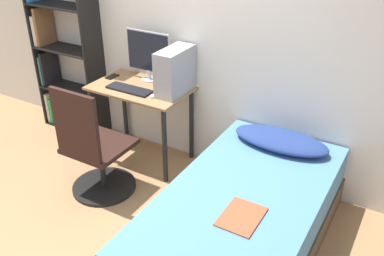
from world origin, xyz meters
TOP-DOWN VIEW (x-y plane):
  - ground_plane at (0.00, 0.00)m, footprint 14.00×14.00m
  - wall_back at (0.00, 1.43)m, footprint 8.00×0.05m
  - desk at (-0.27, 1.12)m, footprint 0.92×0.57m
  - bookshelf at (-1.41, 1.26)m, footprint 0.75×0.29m
  - office_chair at (-0.28, 0.45)m, footprint 0.57×0.57m
  - bed at (1.10, 0.43)m, footprint 1.02×1.94m
  - pillow at (1.10, 1.14)m, footprint 0.78×0.36m
  - magazine at (1.19, 0.19)m, footprint 0.24×0.32m
  - monitor at (-0.29, 1.30)m, footprint 0.47×0.16m
  - keyboard at (-0.31, 1.00)m, footprint 0.44×0.15m
  - pc_tower at (0.08, 1.18)m, footprint 0.19×0.41m
  - mouse at (-0.04, 1.00)m, footprint 0.06×0.09m
  - phone at (-0.64, 1.17)m, footprint 0.07×0.14m

SIDE VIEW (x-z plane):
  - ground_plane at x=0.00m, z-range 0.00..0.00m
  - bed at x=1.10m, z-range 0.00..0.53m
  - office_chair at x=-0.28m, z-range -0.13..0.90m
  - magazine at x=1.19m, z-range 0.53..0.54m
  - pillow at x=1.10m, z-range 0.53..0.64m
  - desk at x=-0.27m, z-range 0.24..1.01m
  - phone at x=-0.64m, z-range 0.76..0.77m
  - keyboard at x=-0.31m, z-range 0.76..0.78m
  - mouse at x=-0.04m, z-range 0.76..0.78m
  - bookshelf at x=-1.41m, z-range -0.04..1.77m
  - pc_tower at x=0.08m, z-range 0.76..1.17m
  - monitor at x=-0.29m, z-range 0.79..1.26m
  - wall_back at x=0.00m, z-range 0.00..2.50m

